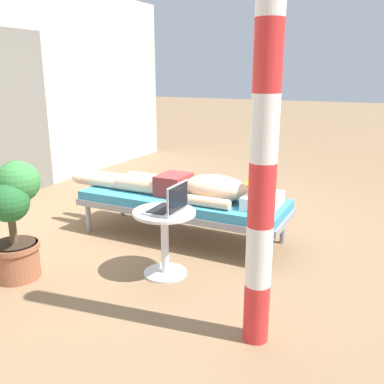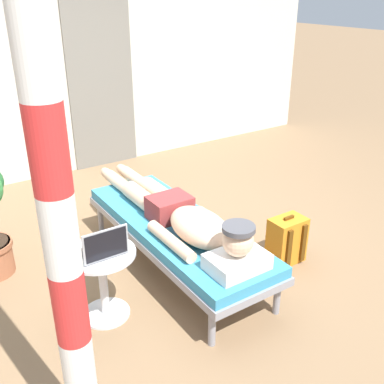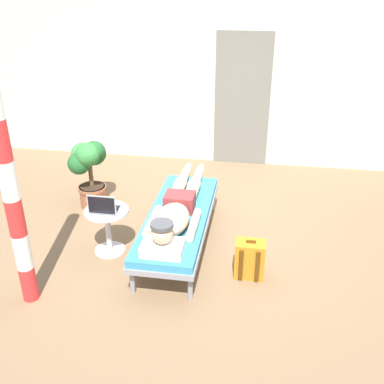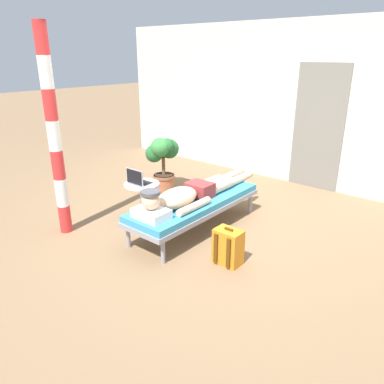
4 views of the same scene
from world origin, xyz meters
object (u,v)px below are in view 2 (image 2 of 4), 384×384
Objects in this scene: porch_post at (60,234)px; lounge_chair at (176,230)px; laptop at (103,248)px; side_table at (102,273)px; person_reclining at (183,217)px; backpack at (286,240)px.

lounge_chair is at bearing 42.70° from porch_post.
laptop reaches higher than lounge_chair.
side_table is 1.69× the size of laptop.
lounge_chair is 0.20m from person_reclining.
side_table reaches higher than backpack.
backpack is (0.82, -0.32, -0.32)m from person_reclining.
backpack is (1.57, -0.20, -0.16)m from side_table.
backpack is at bearing -21.47° from person_reclining.
lounge_chair is 6.44× the size of laptop.
side_table is 1.23× the size of backpack.
porch_post is at bearing -137.30° from lounge_chair.
porch_post is (-0.49, -0.90, 0.90)m from side_table.
person_reclining is 0.77m from laptop.
backpack is (1.57, -0.14, -0.39)m from laptop.
person_reclining is 0.77m from side_table.
side_table is at bearing 90.00° from laptop.
person_reclining is at bearing 158.53° from backpack.
person_reclining reaches higher than side_table.
person_reclining is 7.00× the size of laptop.
lounge_chair is at bearing 17.69° from side_table.
side_table reaches higher than lounge_chair.
laptop is at bearing 59.99° from porch_post.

